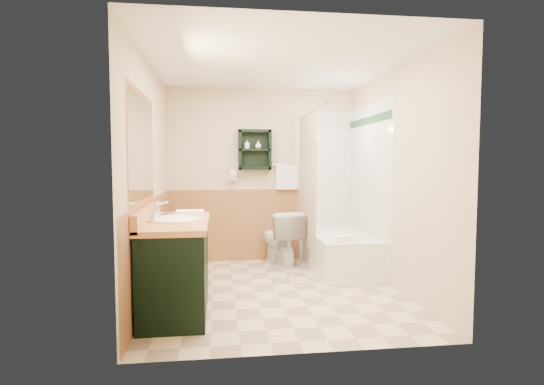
% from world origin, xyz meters
% --- Properties ---
extents(floor, '(3.00, 3.00, 0.00)m').
position_xyz_m(floor, '(0.00, 0.00, 0.00)').
color(floor, beige).
rests_on(floor, ground).
extents(back_wall, '(2.60, 0.04, 2.40)m').
position_xyz_m(back_wall, '(0.00, 1.52, 1.20)').
color(back_wall, beige).
rests_on(back_wall, ground).
extents(left_wall, '(0.04, 3.00, 2.40)m').
position_xyz_m(left_wall, '(-1.32, 0.00, 1.20)').
color(left_wall, beige).
rests_on(left_wall, ground).
extents(right_wall, '(0.04, 3.00, 2.40)m').
position_xyz_m(right_wall, '(1.32, 0.00, 1.20)').
color(right_wall, beige).
rests_on(right_wall, ground).
extents(ceiling, '(2.60, 3.00, 0.04)m').
position_xyz_m(ceiling, '(0.00, 0.00, 2.42)').
color(ceiling, white).
rests_on(ceiling, back_wall).
extents(wainscot_left, '(2.98, 2.98, 1.00)m').
position_xyz_m(wainscot_left, '(-1.29, 0.00, 0.50)').
color(wainscot_left, '#B17547').
rests_on(wainscot_left, left_wall).
extents(wainscot_back, '(2.58, 2.58, 1.00)m').
position_xyz_m(wainscot_back, '(0.00, 1.49, 0.50)').
color(wainscot_back, '#B17547').
rests_on(wainscot_back, back_wall).
extents(mirror_frame, '(1.30, 1.30, 1.00)m').
position_xyz_m(mirror_frame, '(-1.27, -0.55, 1.50)').
color(mirror_frame, olive).
rests_on(mirror_frame, left_wall).
extents(mirror_glass, '(1.20, 1.20, 0.90)m').
position_xyz_m(mirror_glass, '(-1.27, -0.55, 1.50)').
color(mirror_glass, white).
rests_on(mirror_glass, left_wall).
extents(tile_right, '(1.50, 1.50, 2.10)m').
position_xyz_m(tile_right, '(1.28, 0.75, 1.05)').
color(tile_right, white).
rests_on(tile_right, right_wall).
extents(tile_back, '(0.95, 0.95, 2.10)m').
position_xyz_m(tile_back, '(1.03, 1.48, 1.05)').
color(tile_back, white).
rests_on(tile_back, back_wall).
extents(tile_accent, '(1.50, 1.50, 0.10)m').
position_xyz_m(tile_accent, '(1.27, 0.75, 1.90)').
color(tile_accent, '#124022').
rests_on(tile_accent, right_wall).
extents(wall_shelf, '(0.45, 0.15, 0.55)m').
position_xyz_m(wall_shelf, '(-0.10, 1.41, 1.55)').
color(wall_shelf, black).
rests_on(wall_shelf, back_wall).
extents(hair_dryer, '(0.10, 0.24, 0.18)m').
position_xyz_m(hair_dryer, '(-0.40, 1.43, 1.20)').
color(hair_dryer, silver).
rests_on(hair_dryer, back_wall).
extents(towel_bar, '(0.40, 0.06, 0.40)m').
position_xyz_m(towel_bar, '(0.35, 1.45, 1.35)').
color(towel_bar, white).
rests_on(towel_bar, back_wall).
extents(curtain_rod, '(0.03, 1.60, 0.03)m').
position_xyz_m(curtain_rod, '(0.53, 0.75, 2.00)').
color(curtain_rod, silver).
rests_on(curtain_rod, back_wall).
extents(shower_curtain, '(1.05, 1.05, 1.70)m').
position_xyz_m(shower_curtain, '(0.53, 0.92, 1.15)').
color(shower_curtain, beige).
rests_on(shower_curtain, curtain_rod).
extents(vanity, '(0.59, 1.33, 0.84)m').
position_xyz_m(vanity, '(-0.99, -0.44, 0.42)').
color(vanity, black).
rests_on(vanity, ground).
extents(bathtub, '(0.71, 1.50, 0.48)m').
position_xyz_m(bathtub, '(0.93, 0.81, 0.24)').
color(bathtub, white).
rests_on(bathtub, ground).
extents(toilet, '(0.59, 0.82, 0.72)m').
position_xyz_m(toilet, '(0.21, 1.14, 0.36)').
color(toilet, white).
rests_on(toilet, ground).
extents(counter_towel, '(0.28, 0.22, 0.04)m').
position_xyz_m(counter_towel, '(-0.89, 0.00, 0.86)').
color(counter_towel, white).
rests_on(counter_towel, vanity).
extents(vanity_book, '(0.16, 0.03, 0.22)m').
position_xyz_m(vanity_book, '(-1.16, -0.15, 0.95)').
color(vanity_book, black).
rests_on(vanity_book, vanity).
extents(tub_towel, '(0.25, 0.21, 0.07)m').
position_xyz_m(tub_towel, '(0.81, 0.24, 0.51)').
color(tub_towel, white).
rests_on(tub_towel, bathtub).
extents(soap_bottle_a, '(0.09, 0.13, 0.05)m').
position_xyz_m(soap_bottle_a, '(-0.21, 1.40, 1.59)').
color(soap_bottle_a, white).
rests_on(soap_bottle_a, wall_shelf).
extents(soap_bottle_b, '(0.09, 0.11, 0.08)m').
position_xyz_m(soap_bottle_b, '(-0.05, 1.40, 1.61)').
color(soap_bottle_b, white).
rests_on(soap_bottle_b, wall_shelf).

